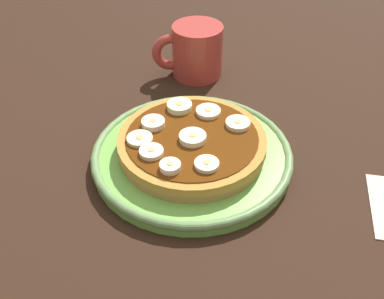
{
  "coord_description": "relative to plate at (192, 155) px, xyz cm",
  "views": [
    {
      "loc": [
        5.31,
        46.48,
        41.11
      ],
      "look_at": [
        0.0,
        0.0,
        2.08
      ],
      "focal_mm": 42.64,
      "sensor_mm": 36.0,
      "label": 1
    }
  ],
  "objects": [
    {
      "name": "banana_slice_5",
      "position": [
        3.3,
        5.97,
        3.52
      ],
      "size": [
        2.6,
        2.6,
        1.07
      ],
      "color": "#FDE2C5",
      "rests_on": "pancake_stack"
    },
    {
      "name": "ground_plane",
      "position": [
        0.0,
        0.0,
        -2.63
      ],
      "size": [
        140.0,
        140.0,
        3.0
      ],
      "primitive_type": "cube",
      "color": "black"
    },
    {
      "name": "banana_slice_8",
      "position": [
        6.8,
        0.07,
        3.34
      ],
      "size": [
        3.38,
        3.38,
        0.7
      ],
      "color": "#F9EDB6",
      "rests_on": "pancake_stack"
    },
    {
      "name": "banana_slice_2",
      "position": [
        1.03,
        -6.55,
        3.52
      ],
      "size": [
        3.55,
        3.55,
        1.06
      ],
      "color": "#EDEFB5",
      "rests_on": "pancake_stack"
    },
    {
      "name": "banana_slice_3",
      "position": [
        4.91,
        -3.02,
        3.51
      ],
      "size": [
        3.17,
        3.17,
        1.04
      ],
      "color": "#F1E2C3",
      "rests_on": "pancake_stack"
    },
    {
      "name": "banana_slice_4",
      "position": [
        5.43,
        2.86,
        3.4
      ],
      "size": [
        3.06,
        3.06,
        0.83
      ],
      "color": "#F9E6C5",
      "rests_on": "pancake_stack"
    },
    {
      "name": "banana_slice_6",
      "position": [
        -1.11,
        5.91,
        3.38
      ],
      "size": [
        3.04,
        3.04,
        0.78
      ],
      "color": "#F1EDC2",
      "rests_on": "pancake_stack"
    },
    {
      "name": "banana_slice_1",
      "position": [
        -6.4,
        -1.74,
        3.42
      ],
      "size": [
        3.34,
        3.34,
        0.85
      ],
      "color": "#F6E7B7",
      "rests_on": "pancake_stack"
    },
    {
      "name": "banana_slice_0",
      "position": [
        0.03,
        0.71,
        3.5
      ],
      "size": [
        3.55,
        3.55,
        1.03
      ],
      "color": "#F4F0BF",
      "rests_on": "pancake_stack"
    },
    {
      "name": "coffee_mug",
      "position": [
        -3.17,
        -23.1,
        3.44
      ],
      "size": [
        12.02,
        8.55,
        8.87
      ],
      "color": "#B23833",
      "rests_on": "ground_plane"
    },
    {
      "name": "banana_slice_7",
      "position": [
        -2.84,
        -4.98,
        3.39
      ],
      "size": [
        3.48,
        3.48,
        0.81
      ],
      "color": "beige",
      "rests_on": "pancake_stack"
    },
    {
      "name": "pancake_stack",
      "position": [
        -0.06,
        0.09,
        1.9
      ],
      "size": [
        19.89,
        20.18,
        2.57
      ],
      "color": "#AE7943",
      "rests_on": "plate"
    },
    {
      "name": "plate",
      "position": [
        0.0,
        0.0,
        0.0
      ],
      "size": [
        27.06,
        27.06,
        2.1
      ],
      "color": "#72B74C",
      "rests_on": "ground_plane"
    }
  ]
}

